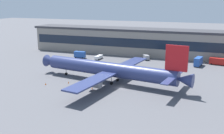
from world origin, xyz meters
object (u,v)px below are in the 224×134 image
(catering_truck, at_px, (198,61))
(fuel_truck, at_px, (218,61))
(traffic_cone_1, at_px, (46,84))
(crew_van, at_px, (146,57))
(traffic_cone_0, at_px, (92,88))
(belt_loader, at_px, (99,57))
(traffic_cone_2, at_px, (68,82))
(airliner, at_px, (110,70))
(stair_truck, at_px, (80,54))

(catering_truck, relative_size, fuel_truck, 0.86)
(traffic_cone_1, bearing_deg, crew_van, 65.58)
(crew_van, height_order, traffic_cone_0, crew_van)
(crew_van, bearing_deg, fuel_truck, 1.15)
(catering_truck, bearing_deg, traffic_cone_0, -124.60)
(crew_van, bearing_deg, belt_loader, -162.24)
(traffic_cone_0, relative_size, traffic_cone_2, 0.93)
(belt_loader, relative_size, traffic_cone_2, 9.73)
(airliner, height_order, stair_truck, airliner)
(catering_truck, height_order, fuel_truck, catering_truck)
(crew_van, bearing_deg, catering_truck, -10.40)
(fuel_truck, bearing_deg, traffic_cone_0, -128.09)
(belt_loader, bearing_deg, crew_van, 17.76)
(stair_truck, relative_size, traffic_cone_0, 9.83)
(traffic_cone_0, bearing_deg, belt_loader, 110.31)
(catering_truck, height_order, belt_loader, catering_truck)
(airliner, height_order, traffic_cone_2, airliner)
(fuel_truck, distance_m, belt_loader, 60.05)
(belt_loader, height_order, traffic_cone_0, belt_loader)
(belt_loader, distance_m, traffic_cone_0, 48.89)
(fuel_truck, bearing_deg, belt_loader, -171.98)
(stair_truck, distance_m, belt_loader, 10.79)
(crew_van, bearing_deg, airliner, -94.62)
(traffic_cone_0, xyz_separation_m, traffic_cone_1, (-18.15, -1.79, 0.02))
(airliner, distance_m, traffic_cone_1, 24.79)
(belt_loader, height_order, crew_van, crew_van)
(traffic_cone_0, distance_m, traffic_cone_2, 11.53)
(airliner, relative_size, traffic_cone_1, 93.17)
(airliner, xyz_separation_m, belt_loader, (-20.37, 36.33, -3.92))
(airliner, xyz_separation_m, traffic_cone_0, (-3.40, -9.51, -4.76))
(belt_loader, height_order, traffic_cone_1, belt_loader)
(belt_loader, relative_size, traffic_cone_0, 10.42)
(catering_truck, relative_size, belt_loader, 1.16)
(belt_loader, xyz_separation_m, traffic_cone_1, (-1.19, -47.63, -0.82))
(airliner, bearing_deg, crew_van, 85.38)
(stair_truck, distance_m, crew_van, 35.61)
(stair_truck, xyz_separation_m, belt_loader, (10.75, 0.45, -0.83))
(catering_truck, height_order, traffic_cone_0, catering_truck)
(traffic_cone_0, xyz_separation_m, traffic_cone_2, (-11.16, 2.91, 0.02))
(catering_truck, bearing_deg, stair_truck, -176.97)
(fuel_truck, relative_size, belt_loader, 1.35)
(crew_van, relative_size, traffic_cone_0, 9.01)
(fuel_truck, distance_m, stair_truck, 70.76)
(stair_truck, distance_m, traffic_cone_2, 45.62)
(catering_truck, xyz_separation_m, traffic_cone_0, (-33.54, -48.62, -1.98))
(stair_truck, distance_m, traffic_cone_0, 53.21)
(catering_truck, bearing_deg, airliner, -127.61)
(stair_truck, bearing_deg, airliner, -49.06)
(airliner, height_order, traffic_cone_1, airliner)
(fuel_truck, bearing_deg, airliner, -131.17)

